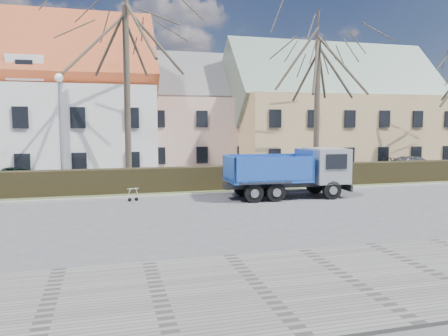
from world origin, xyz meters
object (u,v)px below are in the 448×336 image
object	(u,v)px
dump_truck	(283,173)
streetlight	(61,134)
parked_car_b	(415,165)
parked_car_a	(21,175)
cart_frame	(128,194)

from	to	relation	value
dump_truck	streetlight	xyz separation A→B (m)	(-10.82, 4.17, 1.92)
dump_truck	parked_car_b	size ratio (longest dim) A/B	1.41
dump_truck	streetlight	size ratio (longest dim) A/B	1.00
parked_car_a	parked_car_b	size ratio (longest dim) A/B	0.79
dump_truck	streetlight	world-z (taller)	streetlight
parked_car_b	cart_frame	bearing A→B (deg)	101.63
streetlight	parked_car_b	xyz separation A→B (m)	(24.58, 3.30, -2.54)
dump_truck	cart_frame	xyz separation A→B (m)	(-7.58, 0.88, -0.93)
streetlight	cart_frame	xyz separation A→B (m)	(3.25, -3.30, -2.84)
dump_truck	cart_frame	distance (m)	7.68
dump_truck	parked_car_a	size ratio (longest dim) A/B	1.79
cart_frame	parked_car_a	distance (m)	9.68
dump_truck	parked_car_a	distance (m)	16.03
streetlight	parked_car_a	world-z (taller)	streetlight
dump_truck	cart_frame	size ratio (longest dim) A/B	8.19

